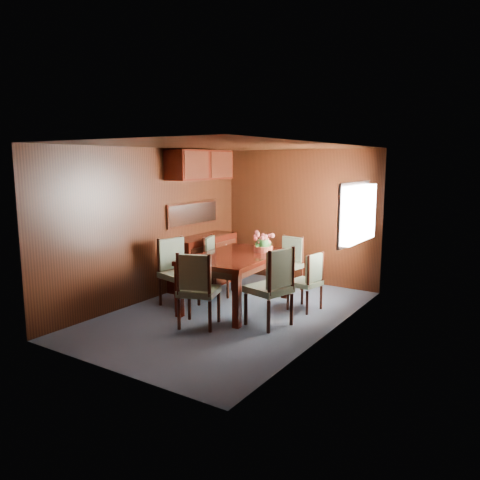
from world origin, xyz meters
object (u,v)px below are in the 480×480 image
Objects in this scene: chair_left_near at (176,268)px; chair_right_near at (273,283)px; flower_centerpiece at (263,242)px; sideboard at (204,261)px; chair_head at (197,286)px; dining_table at (236,262)px.

chair_left_near is 1.74m from chair_right_near.
chair_right_near is 3.47× the size of flower_centerpiece.
sideboard is 2.11m from chair_head.
chair_right_near is (2.03, -1.14, 0.15)m from sideboard.
chair_right_near reaches higher than chair_head.
chair_right_near is at bearing -30.70° from dining_table.
sideboard is at bearing 105.70° from chair_head.
chair_right_near is at bearing 16.15° from chair_head.
flower_centerpiece reaches higher than chair_left_near.
dining_table is 5.75× the size of flower_centerpiece.
sideboard is 1.36× the size of chair_head.
chair_head is 1.53m from flower_centerpiece.
chair_head reaches higher than dining_table.
chair_right_near is 1.01m from chair_head.
sideboard is at bearing 74.90° from chair_right_near.
chair_left_near is at bearing -142.06° from flower_centerpiece.
sideboard is at bearing -151.37° from chair_left_near.
chair_left_near is (0.29, -1.08, 0.13)m from sideboard.
sideboard is 1.35× the size of chair_left_near.
dining_table is at bearing 128.76° from chair_left_near.
flower_centerpiece reaches higher than chair_right_near.
dining_table is at bearing -117.25° from flower_centerpiece.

